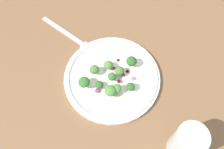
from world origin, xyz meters
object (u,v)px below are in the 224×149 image
Objects in this scene: broccoli_floret_2 at (109,66)px; fork at (70,36)px; broccoli_floret_1 at (132,61)px; plate at (112,78)px; water_glass at (187,143)px; broccoli_floret_0 at (99,85)px.

fork is (-1.01, 15.40, -2.61)cm from broccoli_floret_2.
broccoli_floret_1 is at bearing -71.89° from fork.
broccoli_floret_1 is at bearing -5.81° from plate.
water_glass is (-0.53, -25.53, 2.43)cm from broccoli_floret_2.
broccoli_floret_0 is 0.19× the size of water_glass.
broccoli_floret_2 is at bearing 67.26° from plate.
broccoli_floret_0 is 0.76× the size of broccoli_floret_1.
broccoli_floret_2 is 15.65cm from fork.
broccoli_floret_2 is at bearing 24.65° from broccoli_floret_0.
plate is 1.31× the size of fork.
broccoli_floret_2 is 0.23× the size of water_glass.
broccoli_floret_2 is (-5.00, 2.96, -0.40)cm from broccoli_floret_1.
broccoli_floret_1 reaches higher than fork.
broccoli_floret_1 reaches higher than broccoli_floret_0.
plate is 10.08× the size of broccoli_floret_2.
fork is at bearing 76.97° from broccoli_floret_0.
fork is (-6.00, 18.36, -3.02)cm from broccoli_floret_1.
plate is at bearing 0.01° from broccoli_floret_0.
plate is 2.30× the size of water_glass.
plate is at bearing -112.74° from broccoli_floret_2.
fork is at bearing 93.75° from broccoli_floret_2.
plate is 9.06× the size of broccoli_floret_1.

